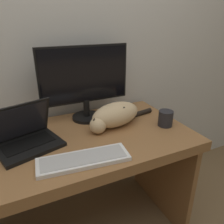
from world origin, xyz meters
TOP-DOWN VIEW (x-y plane):
  - wall_back at (0.00, 0.76)m, footprint 6.40×0.06m
  - desk at (0.00, 0.35)m, footprint 1.31×0.70m
  - monitor at (0.13, 0.58)m, footprint 0.57×0.19m
  - laptop at (-0.26, 0.38)m, footprint 0.36×0.31m
  - external_keyboard at (-0.04, 0.13)m, footprint 0.44×0.18m
  - cat at (0.25, 0.39)m, footprint 0.50×0.22m
  - coffee_mug at (0.54, 0.27)m, footprint 0.09×0.09m

SIDE VIEW (x-z plane):
  - desk at x=0.00m, z-range 0.21..0.97m
  - external_keyboard at x=-0.04m, z-range 0.76..0.78m
  - laptop at x=-0.26m, z-range 0.69..0.92m
  - coffee_mug at x=0.54m, z-range 0.76..0.85m
  - cat at x=0.25m, z-range 0.76..0.91m
  - monitor at x=0.13m, z-range 0.78..1.25m
  - wall_back at x=0.00m, z-range 0.00..2.60m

